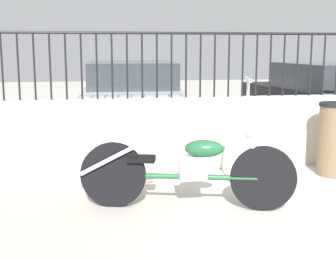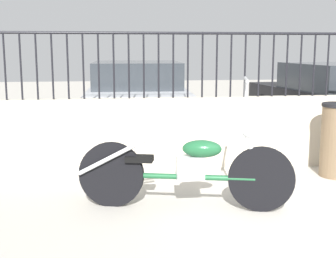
% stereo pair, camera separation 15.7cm
% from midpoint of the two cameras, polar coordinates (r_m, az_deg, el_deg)
% --- Properties ---
extents(low_wall, '(8.41, 0.18, 0.99)m').
position_cam_midpoint_polar(low_wall, '(6.74, 12.97, -0.21)').
color(low_wall, beige).
rests_on(low_wall, ground_plane).
extents(fence_railing, '(8.41, 0.04, 0.87)m').
position_cam_midpoint_polar(fence_railing, '(6.64, 13.33, 8.87)').
color(fence_railing, black).
rests_on(fence_railing, low_wall).
extents(motorcycle_green, '(2.18, 0.75, 1.36)m').
position_cam_midpoint_polar(motorcycle_green, '(4.82, 0.20, -4.87)').
color(motorcycle_green, black).
rests_on(motorcycle_green, ground_plane).
extents(trash_bin, '(0.47, 0.47, 0.95)m').
position_cam_midpoint_polar(trash_bin, '(6.42, 19.10, -1.17)').
color(trash_bin, brown).
rests_on(trash_bin, ground_plane).
extents(car_silver, '(1.91, 4.21, 1.39)m').
position_cam_midpoint_polar(car_silver, '(9.06, -5.00, 3.85)').
color(car_silver, black).
rests_on(car_silver, ground_plane).
extents(car_black, '(2.12, 4.32, 1.35)m').
position_cam_midpoint_polar(car_black, '(9.74, 18.26, 3.69)').
color(car_black, black).
rests_on(car_black, ground_plane).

